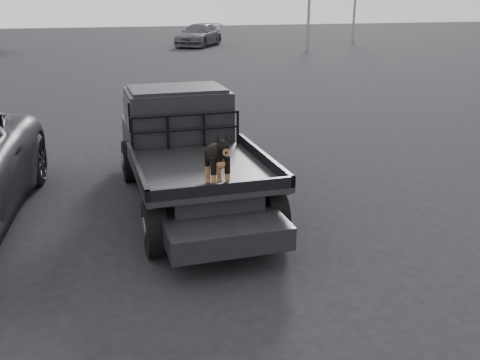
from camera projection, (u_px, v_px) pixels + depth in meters
name	position (u px, v px, depth m)	size (l,w,h in m)	color
ground	(181.00, 272.00, 6.72)	(120.00, 120.00, 0.00)	black
flatbed_ute	(190.00, 177.00, 8.80)	(2.00, 5.40, 0.92)	black
ute_cab	(178.00, 112.00, 9.37)	(1.72, 1.30, 0.88)	black
headache_rack	(186.00, 131.00, 8.74)	(1.80, 0.08, 0.55)	black
dog	(217.00, 159.00, 6.89)	(0.32, 0.60, 0.74)	black
distant_car_b	(199.00, 35.00, 37.43)	(2.12, 5.20, 1.51)	#434448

